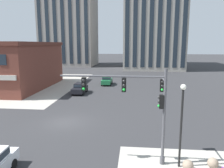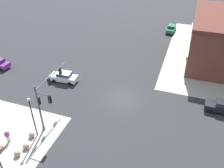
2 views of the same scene
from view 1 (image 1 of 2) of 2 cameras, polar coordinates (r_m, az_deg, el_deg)
ground_plane at (r=23.81m, az=-11.76°, el=-9.52°), size 320.00×320.00×0.00m
traffic_signal_main at (r=14.77m, az=8.05°, el=-4.46°), size 6.97×2.09×6.44m
bollard_sphere_curb_a at (r=15.84m, az=18.88°, el=-19.08°), size 0.69×0.69×0.69m
bollard_sphere_curb_b at (r=16.66m, az=24.41°, el=-17.94°), size 0.69×0.69×0.69m
street_lamp_corner_near at (r=14.86m, az=17.41°, el=-7.90°), size 0.36×0.36×5.52m
car_main_northbound_near at (r=43.99m, az=-1.32°, el=1.02°), size 1.91×4.41×1.68m
car_main_southbound_near at (r=36.61m, az=-8.23°, el=-0.96°), size 1.94×4.43×1.68m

